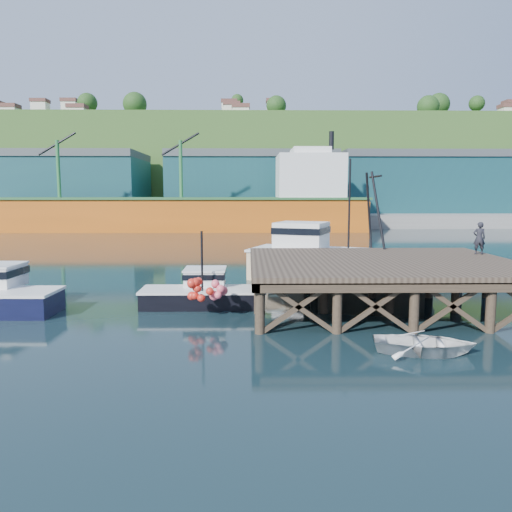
{
  "coord_description": "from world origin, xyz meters",
  "views": [
    {
      "loc": [
        -0.63,
        -22.61,
        5.12
      ],
      "look_at": [
        -0.24,
        2.0,
        2.05
      ],
      "focal_mm": 35.0,
      "sensor_mm": 36.0,
      "label": 1
    }
  ],
  "objects_px": {
    "dinghy": "(424,343)",
    "dockworker": "(479,238)",
    "boat_black": "(204,292)",
    "trawler": "(336,256)"
  },
  "relations": [
    {
      "from": "dinghy",
      "to": "dockworker",
      "type": "relative_size",
      "value": 1.99
    },
    {
      "from": "dinghy",
      "to": "boat_black",
      "type": "bearing_deg",
      "value": 57.84
    },
    {
      "from": "trawler",
      "to": "dockworker",
      "type": "distance_m",
      "value": 7.93
    },
    {
      "from": "boat_black",
      "to": "trawler",
      "type": "distance_m",
      "value": 9.73
    },
    {
      "from": "boat_black",
      "to": "trawler",
      "type": "bearing_deg",
      "value": 41.65
    },
    {
      "from": "boat_black",
      "to": "dinghy",
      "type": "distance_m",
      "value": 10.52
    },
    {
      "from": "dinghy",
      "to": "dockworker",
      "type": "xyz_separation_m",
      "value": [
        5.84,
        9.05,
        2.6
      ]
    },
    {
      "from": "boat_black",
      "to": "dockworker",
      "type": "height_order",
      "value": "dockworker"
    },
    {
      "from": "trawler",
      "to": "dockworker",
      "type": "bearing_deg",
      "value": -13.37
    },
    {
      "from": "trawler",
      "to": "dockworker",
      "type": "height_order",
      "value": "trawler"
    }
  ]
}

